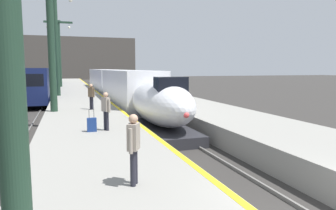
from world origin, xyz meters
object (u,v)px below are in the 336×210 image
at_px(station_column_mid, 50,16).
at_px(passenger_far_waiting, 134,144).
at_px(regional_train_adjacent, 44,80).
at_px(passenger_mid_platform, 91,95).
at_px(station_column_distant, 59,47).
at_px(highspeed_train_main, 118,86).
at_px(station_column_far, 56,33).
at_px(rolling_suitcase, 92,125).
at_px(passenger_near_edge, 106,108).

distance_m(station_column_mid, passenger_far_waiting, 14.83).
bearing_deg(regional_train_adjacent, passenger_mid_platform, -80.10).
xyz_separation_m(regional_train_adjacent, station_column_distant, (2.20, 1.35, 4.67)).
height_order(highspeed_train_main, station_column_mid, station_column_mid).
xyz_separation_m(station_column_distant, passenger_mid_platform, (2.34, -27.38, -4.76)).
height_order(station_column_far, rolling_suitcase, station_column_far).
bearing_deg(passenger_far_waiting, passenger_mid_platform, 89.54).
xyz_separation_m(highspeed_train_main, station_column_mid, (-5.90, -11.14, 5.04)).
bearing_deg(station_column_mid, regional_train_adjacent, 94.79).
bearing_deg(station_column_distant, station_column_mid, -90.00).
height_order(station_column_distant, passenger_far_waiting, station_column_distant).
height_order(highspeed_train_main, passenger_mid_platform, highspeed_train_main).
relative_size(highspeed_train_main, passenger_mid_platform, 23.21).
bearing_deg(station_column_distant, regional_train_adjacent, -148.49).
relative_size(regional_train_adjacent, passenger_near_edge, 21.66).
bearing_deg(station_column_mid, passenger_far_waiting, -80.83).
bearing_deg(highspeed_train_main, regional_train_adjacent, 118.19).
relative_size(regional_train_adjacent, passenger_far_waiting, 21.66).
xyz_separation_m(passenger_near_edge, rolling_suitcase, (-0.63, -0.09, -0.69)).
bearing_deg(station_column_distant, passenger_mid_platform, -85.11).
bearing_deg(regional_train_adjacent, station_column_far, -81.25).
bearing_deg(rolling_suitcase, highspeed_train_main, 77.33).
bearing_deg(passenger_far_waiting, regional_train_adjacent, 96.31).
bearing_deg(highspeed_train_main, station_column_mid, -117.90).
bearing_deg(passenger_mid_platform, station_column_distant, 94.89).
bearing_deg(passenger_far_waiting, station_column_mid, 99.17).
distance_m(station_column_distant, passenger_far_waiting, 41.76).
bearing_deg(highspeed_train_main, rolling_suitcase, -102.67).
xyz_separation_m(station_column_mid, passenger_mid_platform, (2.34, 0.23, -4.92)).
bearing_deg(passenger_far_waiting, passenger_near_edge, 88.46).
bearing_deg(passenger_near_edge, passenger_far_waiting, -91.54).
height_order(regional_train_adjacent, station_column_far, station_column_far).
xyz_separation_m(passenger_near_edge, passenger_mid_platform, (-0.07, 7.35, 0.00)).
bearing_deg(station_column_mid, rolling_suitcase, -76.17).
bearing_deg(rolling_suitcase, station_column_distant, 92.92).
relative_size(regional_train_adjacent, station_column_mid, 3.69).
distance_m(station_column_distant, passenger_mid_platform, 27.89).
bearing_deg(regional_train_adjacent, rolling_suitcase, -83.23).
relative_size(passenger_mid_platform, passenger_far_waiting, 1.00).
distance_m(highspeed_train_main, passenger_far_waiting, 25.23).
xyz_separation_m(station_column_distant, rolling_suitcase, (1.78, -34.82, -5.44)).
xyz_separation_m(station_column_mid, rolling_suitcase, (1.78, -7.21, -5.60)).
xyz_separation_m(station_column_far, passenger_near_edge, (2.41, -19.08, -5.14)).
bearing_deg(station_column_far, station_column_mid, -90.00).
relative_size(highspeed_train_main, station_column_mid, 3.96).
distance_m(station_column_distant, rolling_suitcase, 35.29).
xyz_separation_m(highspeed_train_main, passenger_near_edge, (-3.49, -18.26, 0.12)).
distance_m(station_column_distant, passenger_near_edge, 35.13).
height_order(highspeed_train_main, rolling_suitcase, highspeed_train_main).
distance_m(highspeed_train_main, station_column_mid, 13.58).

